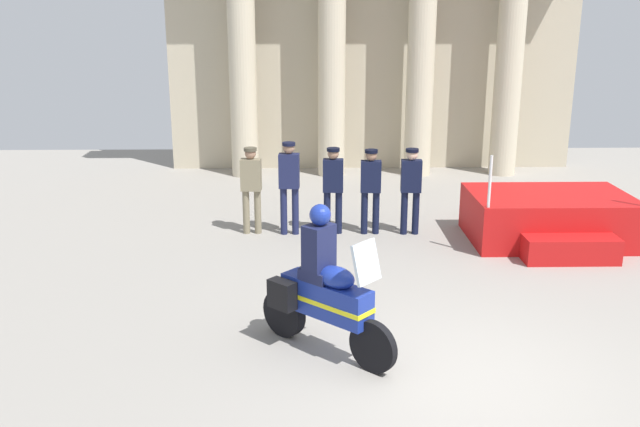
{
  "coord_description": "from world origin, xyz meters",
  "views": [
    {
      "loc": [
        -1.72,
        -7.27,
        4.1
      ],
      "look_at": [
        -1.52,
        3.05,
        1.1
      ],
      "focal_mm": 39.24,
      "sensor_mm": 36.0,
      "label": 1
    }
  ],
  "objects_px": {
    "reviewing_stand": "(550,219)",
    "officer_in_row_3": "(371,185)",
    "officer_in_row_1": "(289,181)",
    "officer_in_row_2": "(333,184)",
    "motorcycle_with_rider": "(322,292)",
    "officer_in_row_0": "(251,183)",
    "officer_in_row_4": "(411,184)"
  },
  "relations": [
    {
      "from": "reviewing_stand",
      "to": "officer_in_row_0",
      "type": "height_order",
      "value": "reviewing_stand"
    },
    {
      "from": "officer_in_row_3",
      "to": "officer_in_row_1",
      "type": "bearing_deg",
      "value": 3.77
    },
    {
      "from": "reviewing_stand",
      "to": "officer_in_row_1",
      "type": "xyz_separation_m",
      "value": [
        -4.79,
        0.53,
        0.62
      ]
    },
    {
      "from": "officer_in_row_0",
      "to": "officer_in_row_1",
      "type": "height_order",
      "value": "officer_in_row_1"
    },
    {
      "from": "reviewing_stand",
      "to": "officer_in_row_1",
      "type": "distance_m",
      "value": 4.86
    },
    {
      "from": "officer_in_row_4",
      "to": "officer_in_row_1",
      "type": "bearing_deg",
      "value": 2.72
    },
    {
      "from": "officer_in_row_0",
      "to": "officer_in_row_3",
      "type": "relative_size",
      "value": 1.02
    },
    {
      "from": "reviewing_stand",
      "to": "officer_in_row_4",
      "type": "relative_size",
      "value": 1.75
    },
    {
      "from": "officer_in_row_3",
      "to": "motorcycle_with_rider",
      "type": "height_order",
      "value": "motorcycle_with_rider"
    },
    {
      "from": "officer_in_row_3",
      "to": "officer_in_row_2",
      "type": "bearing_deg",
      "value": 1.02
    },
    {
      "from": "officer_in_row_1",
      "to": "motorcycle_with_rider",
      "type": "relative_size",
      "value": 0.93
    },
    {
      "from": "reviewing_stand",
      "to": "officer_in_row_3",
      "type": "bearing_deg",
      "value": 170.73
    },
    {
      "from": "reviewing_stand",
      "to": "officer_in_row_4",
      "type": "distance_m",
      "value": 2.61
    },
    {
      "from": "reviewing_stand",
      "to": "motorcycle_with_rider",
      "type": "relative_size",
      "value": 1.52
    },
    {
      "from": "reviewing_stand",
      "to": "officer_in_row_3",
      "type": "relative_size",
      "value": 1.77
    },
    {
      "from": "officer_in_row_1",
      "to": "motorcycle_with_rider",
      "type": "xyz_separation_m",
      "value": [
        0.51,
        -4.78,
        -0.25
      ]
    },
    {
      "from": "officer_in_row_2",
      "to": "motorcycle_with_rider",
      "type": "xyz_separation_m",
      "value": [
        -0.32,
        -4.82,
        -0.18
      ]
    },
    {
      "from": "officer_in_row_0",
      "to": "officer_in_row_1",
      "type": "bearing_deg",
      "value": 178.38
    },
    {
      "from": "reviewing_stand",
      "to": "officer_in_row_0",
      "type": "distance_m",
      "value": 5.56
    },
    {
      "from": "officer_in_row_2",
      "to": "officer_in_row_4",
      "type": "bearing_deg",
      "value": -179.21
    },
    {
      "from": "officer_in_row_2",
      "to": "officer_in_row_3",
      "type": "bearing_deg",
      "value": -178.98
    },
    {
      "from": "reviewing_stand",
      "to": "officer_in_row_0",
      "type": "xyz_separation_m",
      "value": [
        -5.5,
        0.6,
        0.56
      ]
    },
    {
      "from": "motorcycle_with_rider",
      "to": "officer_in_row_0",
      "type": "bearing_deg",
      "value": 146.68
    },
    {
      "from": "officer_in_row_0",
      "to": "officer_in_row_2",
      "type": "height_order",
      "value": "officer_in_row_0"
    },
    {
      "from": "reviewing_stand",
      "to": "motorcycle_with_rider",
      "type": "distance_m",
      "value": 6.05
    },
    {
      "from": "officer_in_row_1",
      "to": "officer_in_row_3",
      "type": "relative_size",
      "value": 1.09
    },
    {
      "from": "officer_in_row_0",
      "to": "officer_in_row_2",
      "type": "distance_m",
      "value": 1.54
    },
    {
      "from": "officer_in_row_1",
      "to": "reviewing_stand",
      "type": "bearing_deg",
      "value": 177.38
    },
    {
      "from": "officer_in_row_0",
      "to": "motorcycle_with_rider",
      "type": "height_order",
      "value": "motorcycle_with_rider"
    },
    {
      "from": "reviewing_stand",
      "to": "officer_in_row_2",
      "type": "distance_m",
      "value": 4.04
    },
    {
      "from": "officer_in_row_0",
      "to": "officer_in_row_3",
      "type": "distance_m",
      "value": 2.25
    },
    {
      "from": "reviewing_stand",
      "to": "officer_in_row_1",
      "type": "height_order",
      "value": "reviewing_stand"
    }
  ]
}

